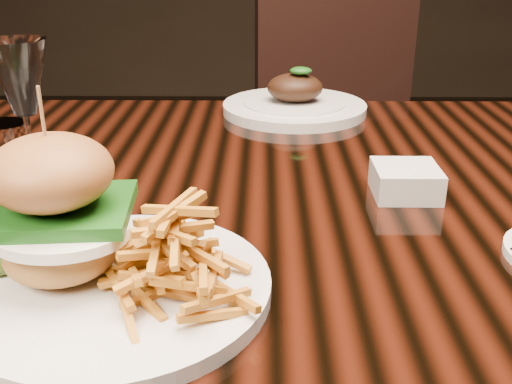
{
  "coord_description": "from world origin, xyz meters",
  "views": [
    {
      "loc": [
        -0.05,
        -0.72,
        1.05
      ],
      "look_at": [
        -0.06,
        -0.16,
        0.81
      ],
      "focal_mm": 42.0,
      "sensor_mm": 36.0,
      "label": 1
    }
  ],
  "objects_px": {
    "burger_plate": "(111,244)",
    "wine_glass": "(21,83)",
    "dining_table": "(299,240)",
    "far_dish": "(295,104)",
    "chair_far": "(345,136)"
  },
  "relations": [
    {
      "from": "wine_glass",
      "to": "far_dish",
      "type": "distance_m",
      "value": 0.53
    },
    {
      "from": "wine_glass",
      "to": "far_dish",
      "type": "height_order",
      "value": "wine_glass"
    },
    {
      "from": "far_dish",
      "to": "burger_plate",
      "type": "bearing_deg",
      "value": -107.14
    },
    {
      "from": "burger_plate",
      "to": "chair_far",
      "type": "distance_m",
      "value": 1.23
    },
    {
      "from": "dining_table",
      "to": "burger_plate",
      "type": "height_order",
      "value": "burger_plate"
    },
    {
      "from": "burger_plate",
      "to": "far_dish",
      "type": "xyz_separation_m",
      "value": [
        0.19,
        0.62,
        -0.04
      ]
    },
    {
      "from": "burger_plate",
      "to": "wine_glass",
      "type": "bearing_deg",
      "value": 130.69
    },
    {
      "from": "far_dish",
      "to": "chair_far",
      "type": "height_order",
      "value": "chair_far"
    },
    {
      "from": "dining_table",
      "to": "burger_plate",
      "type": "relative_size",
      "value": 5.73
    },
    {
      "from": "burger_plate",
      "to": "chair_far",
      "type": "xyz_separation_m",
      "value": [
        0.36,
        1.15,
        -0.26
      ]
    },
    {
      "from": "dining_table",
      "to": "wine_glass",
      "type": "relative_size",
      "value": 8.33
    },
    {
      "from": "wine_glass",
      "to": "chair_far",
      "type": "xyz_separation_m",
      "value": [
        0.52,
        0.91,
        -0.35
      ]
    },
    {
      "from": "chair_far",
      "to": "far_dish",
      "type": "bearing_deg",
      "value": -119.34
    },
    {
      "from": "burger_plate",
      "to": "far_dish",
      "type": "bearing_deg",
      "value": 80.31
    },
    {
      "from": "burger_plate",
      "to": "dining_table",
      "type": "bearing_deg",
      "value": 62.19
    }
  ]
}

